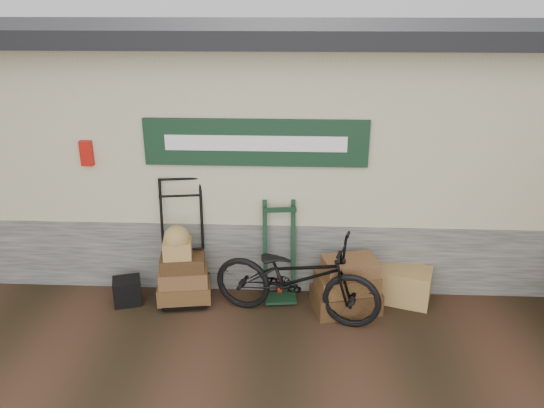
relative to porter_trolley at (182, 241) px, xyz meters
The scene contains 8 objects.
ground 1.62m from the porter_trolley, 33.63° to the right, with size 80.00×80.00×0.00m, color black.
station_building 2.43m from the porter_trolley, 58.68° to the left, with size 14.40×4.10×3.20m.
porter_trolley is the anchor object (origin of this frame).
green_barrow 1.19m from the porter_trolley, ahead, with size 0.45×0.38×1.24m, color black, non-canonical shape.
suitcase_stack 2.04m from the porter_trolley, ahead, with size 0.77×0.48×0.68m, color #342210, non-canonical shape.
wicker_hamper 2.75m from the porter_trolley, ahead, with size 0.66×0.43×0.43m, color #9C673E.
black_trunk 0.93m from the porter_trolley, 163.99° to the right, with size 0.33×0.28×0.33m, color black.
bicycle 1.45m from the porter_trolley, 15.55° to the right, with size 1.97×0.69×1.15m, color black.
Camera 1 is at (0.17, -4.96, 3.50)m, focal length 35.00 mm.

